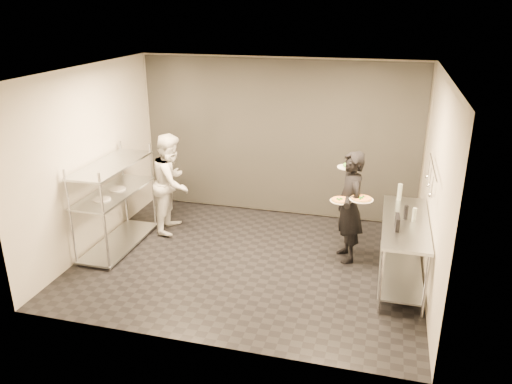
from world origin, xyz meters
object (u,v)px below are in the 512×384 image
(prep_counter, at_px, (404,241))
(bottle_clear, at_px, (414,214))
(chef, at_px, (172,183))
(salad_plate, at_px, (348,166))
(waiter, at_px, (349,207))
(bottle_green, at_px, (400,192))
(pizza_plate_far, at_px, (361,199))
(pass_rack, at_px, (115,201))
(pos_monitor, at_px, (397,222))
(pizza_plate_near, at_px, (341,200))
(bottle_dark, at_px, (406,212))

(prep_counter, bearing_deg, bottle_clear, 17.48)
(chef, height_order, salad_plate, chef)
(waiter, xyz_separation_m, bottle_green, (0.69, 0.27, 0.20))
(waiter, distance_m, chef, 2.97)
(chef, height_order, bottle_green, chef)
(pizza_plate_far, bearing_deg, chef, 170.21)
(chef, distance_m, salad_plate, 2.91)
(pass_rack, height_order, bottle_green, pass_rack)
(chef, xyz_separation_m, pos_monitor, (3.61, -1.09, 0.17))
(pass_rack, xyz_separation_m, pizza_plate_near, (3.44, 0.30, 0.24))
(salad_plate, distance_m, bottle_green, 0.85)
(pass_rack, xyz_separation_m, bottle_clear, (4.43, 0.03, 0.24))
(waiter, distance_m, bottle_clear, 1.00)
(prep_counter, bearing_deg, waiter, 148.20)
(salad_plate, distance_m, pos_monitor, 1.34)
(waiter, xyz_separation_m, pizza_plate_near, (-0.11, -0.19, 0.17))
(prep_counter, distance_m, bottle_clear, 0.40)
(pass_rack, xyz_separation_m, bottle_green, (4.24, 0.76, 0.27))
(waiter, xyz_separation_m, chef, (-2.95, 0.32, -0.01))
(waiter, bearing_deg, pizza_plate_far, 15.02)
(pizza_plate_near, distance_m, bottle_green, 0.93)
(pizza_plate_far, height_order, pos_monitor, pizza_plate_far)
(bottle_clear, bearing_deg, pizza_plate_near, 164.93)
(pass_rack, relative_size, waiter, 0.95)
(pizza_plate_near, height_order, bottle_dark, bottle_dark)
(chef, relative_size, salad_plate, 5.48)
(pizza_plate_near, distance_m, pos_monitor, 0.97)
(chef, relative_size, bottle_dark, 8.45)
(pos_monitor, distance_m, bottle_green, 1.04)
(pos_monitor, height_order, bottle_clear, bottle_clear)
(waiter, distance_m, bottle_green, 0.77)
(pizza_plate_near, bearing_deg, pos_monitor, -36.78)
(pizza_plate_near, xyz_separation_m, bottle_green, (0.81, 0.46, 0.03))
(bottle_dark, bearing_deg, pizza_plate_near, 164.33)
(pizza_plate_far, relative_size, pos_monitor, 1.36)
(prep_counter, bearing_deg, pizza_plate_far, 156.39)
(bottle_green, bearing_deg, waiter, -158.41)
(prep_counter, relative_size, bottle_green, 7.29)
(pizza_plate_far, xyz_separation_m, bottle_dark, (0.60, -0.22, -0.05))
(pizza_plate_near, bearing_deg, pass_rack, -174.99)
(prep_counter, bearing_deg, salad_plate, 138.33)
(waiter, relative_size, bottle_green, 6.81)
(pass_rack, height_order, bottle_dark, pass_rack)
(waiter, relative_size, pizza_plate_near, 5.42)
(pos_monitor, bearing_deg, prep_counter, 63.83)
(pizza_plate_far, bearing_deg, salad_plate, 116.71)
(pizza_plate_far, relative_size, bottle_green, 1.35)
(pos_monitor, relative_size, bottle_clear, 1.33)
(pass_rack, xyz_separation_m, salad_plate, (3.46, 0.77, 0.60))
(bottle_dark, bearing_deg, bottle_green, 96.39)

